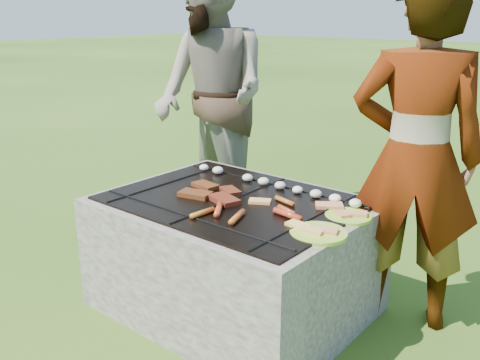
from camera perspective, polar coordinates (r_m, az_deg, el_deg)
The scene contains 10 objects.
lawn at distance 2.96m, azimuth -0.63°, elevation -13.27°, with size 60.00×60.00×0.00m, color #264711.
fire_pit at distance 2.83m, azimuth -0.65°, elevation -8.35°, with size 1.30×1.00×0.62m.
mushrooms at distance 2.86m, azimuth 4.09°, elevation -0.52°, with size 1.06×0.06×0.04m.
pork_slabs at distance 2.75m, azimuth -2.98°, elevation -1.43°, with size 0.40×0.29×0.02m.
sausages at distance 2.49m, azimuth 1.07°, elevation -3.36°, with size 0.43×0.48×0.03m.
bread_on_grate at distance 2.56m, azimuth 6.67°, elevation -3.08°, with size 0.44×0.40×0.02m.
plate_far at distance 2.53m, azimuth 11.53°, elevation -3.77°, with size 0.27×0.27×0.03m.
plate_near at distance 2.32m, azimuth 8.38°, elevation -5.61°, with size 0.32×0.32×0.03m.
cook at distance 2.67m, azimuth 18.22°, elevation 2.20°, with size 0.62×0.41×1.70m, color #A09786.
bystander at distance 3.76m, azimuth -3.11°, elevation 8.76°, with size 0.92×0.72×1.90m, color gray.
Camera 1 is at (1.64, -1.95, 1.51)m, focal length 40.00 mm.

